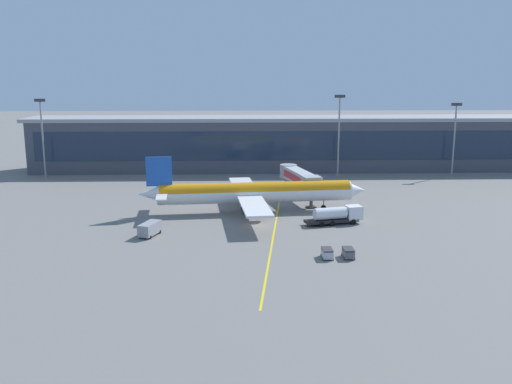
# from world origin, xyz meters

# --- Properties ---
(ground_plane) EXTENTS (700.00, 700.00, 0.00)m
(ground_plane) POSITION_xyz_m (0.00, 0.00, 0.00)
(ground_plane) COLOR slate
(apron_lead_in_line) EXTENTS (9.26, 79.53, 0.01)m
(apron_lead_in_line) POSITION_xyz_m (3.47, 2.00, 0.00)
(apron_lead_in_line) COLOR yellow
(apron_lead_in_line) RESTS_ON ground_plane
(terminal_building) EXTENTS (161.65, 16.90, 15.34)m
(terminal_building) POSITION_xyz_m (17.52, 63.06, 7.69)
(terminal_building) COLOR #424751
(terminal_building) RESTS_ON ground_plane
(main_airliner) EXTENTS (46.11, 36.80, 11.55)m
(main_airliner) POSITION_xyz_m (-0.29, 10.46, 4.01)
(main_airliner) COLOR white
(main_airliner) RESTS_ON ground_plane
(jet_bridge) EXTENTS (7.49, 19.13, 6.71)m
(jet_bridge) POSITION_xyz_m (9.77, 21.83, 4.99)
(jet_bridge) COLOR #B2B7BC
(jet_bridge) RESTS_ON ground_plane
(fuel_tanker) EXTENTS (11.09, 4.88, 3.25)m
(fuel_tanker) POSITION_xyz_m (14.77, 0.63, 1.75)
(fuel_tanker) COLOR #232326
(fuel_tanker) RESTS_ON ground_plane
(crew_van) EXTENTS (3.64, 5.41, 2.30)m
(crew_van) POSITION_xyz_m (-18.66, -6.15, 1.31)
(crew_van) COLOR gray
(crew_van) RESTS_ON ground_plane
(baggage_cart_0) EXTENTS (1.65, 2.67, 1.48)m
(baggage_cart_0) POSITION_xyz_m (9.79, -18.94, 0.78)
(baggage_cart_0) COLOR #B2B7BC
(baggage_cart_0) RESTS_ON ground_plane
(baggage_cart_1) EXTENTS (1.65, 2.67, 1.48)m
(baggage_cart_1) POSITION_xyz_m (12.99, -18.90, 0.78)
(baggage_cart_1) COLOR #595B60
(baggage_cart_1) RESTS_ON ground_plane
(apron_light_mast_0) EXTENTS (2.80, 0.50, 19.79)m
(apron_light_mast_0) POSITION_xyz_m (55.47, 51.11, 11.80)
(apron_light_mast_0) COLOR gray
(apron_light_mast_0) RESTS_ON ground_plane
(apron_light_mast_1) EXTENTS (2.80, 0.50, 21.97)m
(apron_light_mast_1) POSITION_xyz_m (23.77, 51.11, 12.94)
(apron_light_mast_1) COLOR gray
(apron_light_mast_1) RESTS_ON ground_plane
(apron_light_mast_2) EXTENTS (2.80, 0.50, 21.03)m
(apron_light_mast_2) POSITION_xyz_m (-55.47, 51.11, 12.45)
(apron_light_mast_2) COLOR gray
(apron_light_mast_2) RESTS_ON ground_plane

